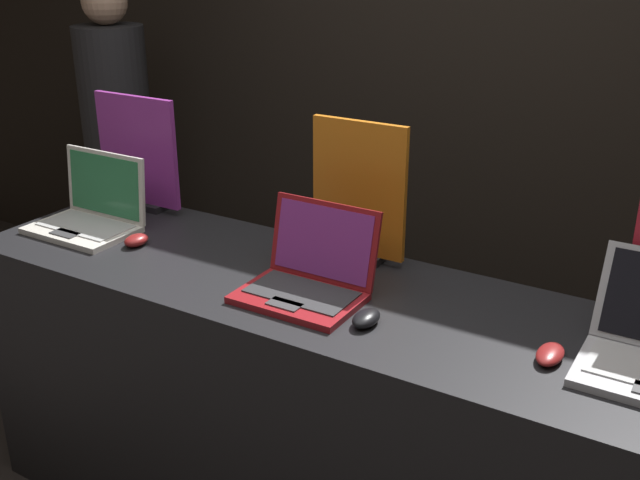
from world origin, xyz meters
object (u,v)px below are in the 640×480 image
mouse_front (136,240)px  person_bystander (121,156)px  promo_stand_middle (357,195)px  promo_stand_front (138,156)px  mouse_back (550,354)px  laptop_front (91,212)px  mouse_middle (366,318)px  laptop_middle (307,275)px

mouse_front → person_bystander: 1.29m
promo_stand_middle → person_bystander: bearing=160.1°
promo_stand_front → mouse_back: (1.62, -0.30, -0.19)m
mouse_back → person_bystander: (-2.32, 0.89, -0.06)m
mouse_front → promo_stand_middle: promo_stand_middle is taller
laptop_front → mouse_back: bearing=-1.9°
laptop_front → person_bystander: person_bystander is taller
person_bystander → mouse_front: bearing=-42.6°
promo_stand_front → person_bystander: (-0.70, 0.58, -0.25)m
mouse_middle → laptop_middle: bearing=161.9°
laptop_front → promo_stand_middle: 0.97m
promo_stand_front → laptop_middle: (0.92, -0.30, -0.14)m
mouse_front → promo_stand_middle: size_ratio=0.20×
promo_stand_middle → mouse_middle: bearing=-58.1°
promo_stand_front → person_bystander: 0.95m
laptop_middle → mouse_middle: size_ratio=3.25×
laptop_front → mouse_front: bearing=-8.8°
laptop_middle → promo_stand_front: bearing=161.9°
mouse_middle → mouse_front: bearing=174.5°
mouse_front → person_bystander: size_ratio=0.05×
promo_stand_front → promo_stand_middle: 0.92m
promo_stand_front → promo_stand_middle: promo_stand_middle is taller
mouse_middle → promo_stand_front: bearing=161.9°
laptop_middle → laptop_front: bearing=176.9°
mouse_front → person_bystander: bearing=137.4°
mouse_back → promo_stand_middle: bearing=156.8°
laptop_front → promo_stand_middle: size_ratio=0.81×
promo_stand_front → mouse_back: bearing=-10.6°
promo_stand_middle → mouse_back: promo_stand_middle is taller
mouse_front → promo_stand_middle: 0.76m
promo_stand_front → laptop_front: bearing=-90.0°
laptop_front → promo_stand_middle: promo_stand_middle is taller
laptop_front → promo_stand_front: promo_stand_front is taller
mouse_front → promo_stand_front: bearing=130.3°
promo_stand_front → person_bystander: person_bystander is taller
mouse_front → promo_stand_middle: (0.68, 0.28, 0.20)m
laptop_front → mouse_back: (1.62, -0.05, -0.05)m
mouse_front → laptop_middle: (0.68, -0.01, 0.04)m
mouse_front → promo_stand_front: (-0.24, 0.29, 0.18)m
mouse_middle → promo_stand_middle: (-0.23, 0.37, 0.20)m
promo_stand_middle → promo_stand_front: bearing=179.7°
mouse_middle → person_bystander: (-1.86, 0.96, -0.06)m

